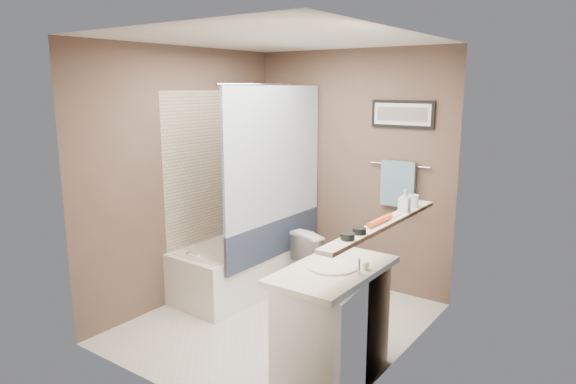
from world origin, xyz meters
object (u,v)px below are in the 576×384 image
Objects in this scene: candle_bowl_far at (359,231)px; glass_jar at (413,201)px; toilet at (326,260)px; hair_brush_back at (383,219)px; bathtub at (243,266)px; soap_bottle at (405,201)px; vanity at (333,328)px; hair_brush_front at (377,222)px; candle_bowl_near at (348,236)px.

candle_bowl_far is 0.90× the size of glass_jar.
toilet is 1.68m from hair_brush_back.
soap_bottle reaches higher than bathtub.
vanity is 10.00× the size of candle_bowl_far.
bathtub is 0.84m from toilet.
hair_brush_back is (0.19, 0.34, 0.74)m from vanity.
glass_jar is (0.00, 0.89, 0.03)m from candle_bowl_far.
hair_brush_back is (1.07, -1.01, 0.81)m from toilet.
candle_bowl_far is 0.54× the size of soap_bottle.
hair_brush_front is (0.00, 0.25, 0.00)m from candle_bowl_far.
toilet is 1.61m from vanity.
hair_brush_back is at bearing 55.29° from vanity.
candle_bowl_far is (1.79, -0.93, 0.89)m from bathtub.
glass_jar is (0.00, 0.64, 0.03)m from hair_brush_front.
soap_bottle reaches higher than glass_jar.
glass_jar is 0.17m from soap_bottle.
candle_bowl_near is 0.87m from soap_bottle.
glass_jar is at bearing 90.00° from hair_brush_front.
candle_bowl_near is (0.19, -0.17, 0.73)m from vanity.
candle_bowl_near is 1.04m from glass_jar.
candle_bowl_near is 0.15m from candle_bowl_far.
glass_jar reaches higher than hair_brush_back.
vanity is at bearing 137.63° from candle_bowl_near.
vanity reaches higher than toilet.
bathtub is at bearing 178.62° from glass_jar.
vanity is 9.00× the size of glass_jar.
soap_bottle is at bearing 90.00° from hair_brush_front.
vanity is at bearing 140.53° from toilet.
toilet is 2.02m from candle_bowl_near.
toilet is 1.52m from soap_bottle.
vanity is 10.00× the size of candle_bowl_near.
vanity is at bearing -118.80° from hair_brush_back.
hair_brush_back is at bearing -90.00° from soap_bottle.
candle_bowl_near is 1.00× the size of candle_bowl_far.
candle_bowl_near is 0.41× the size of hair_brush_front.
soap_bottle is at bearing 90.00° from candle_bowl_far.
toilet is at bearing 156.02° from glass_jar.
hair_brush_front is at bearing -90.00° from glass_jar.
vanity reaches higher than bathtub.
glass_jar reaches higher than bathtub.
glass_jar reaches higher than candle_bowl_near.
toilet is at bearing 117.25° from vanity.
vanity is at bearing -101.94° from glass_jar.
hair_brush_front is at bearing -90.00° from hair_brush_back.
hair_brush_front is (0.00, 0.40, 0.00)m from candle_bowl_near.
hair_brush_front reaches higher than toilet.
candle_bowl_far reaches higher than toilet.
hair_brush_front reaches higher than candle_bowl_near.
soap_bottle reaches higher than hair_brush_back.
toilet is 6.61× the size of glass_jar.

